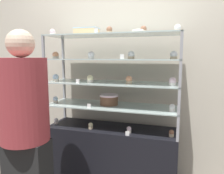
{
  "coord_description": "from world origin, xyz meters",
  "views": [
    {
      "loc": [
        0.65,
        -2.12,
        1.4
      ],
      "look_at": [
        0.0,
        0.0,
        1.09
      ],
      "focal_mm": 35.0,
      "sensor_mm": 36.0,
      "label": 1
    }
  ],
  "objects": [
    {
      "name": "back_wall",
      "position": [
        0.0,
        0.35,
        1.3
      ],
      "size": [
        8.0,
        0.05,
        2.6
      ],
      "color": "beige",
      "rests_on": "ground_plane"
    },
    {
      "name": "display_base",
      "position": [
        0.0,
        0.0,
        0.33
      ],
      "size": [
        1.35,
        0.42,
        0.65
      ],
      "color": "black",
      "rests_on": "ground_plane"
    },
    {
      "name": "display_riser_lower",
      "position": [
        0.0,
        0.0,
        0.88
      ],
      "size": [
        1.35,
        0.42,
        0.24
      ],
      "color": "#99999E",
      "rests_on": "display_base"
    },
    {
      "name": "display_riser_middle",
      "position": [
        0.0,
        0.0,
        1.12
      ],
      "size": [
        1.35,
        0.42,
        0.24
      ],
      "color": "#99999E",
      "rests_on": "display_riser_lower"
    },
    {
      "name": "display_riser_upper",
      "position": [
        0.0,
        0.0,
        1.36
      ],
      "size": [
        1.35,
        0.42,
        0.24
      ],
      "color": "#99999E",
      "rests_on": "display_riser_middle"
    },
    {
      "name": "display_riser_top",
      "position": [
        0.0,
        0.0,
        1.6
      ],
      "size": [
        1.35,
        0.42,
        0.24
      ],
      "color": "#99999E",
      "rests_on": "display_riser_upper"
    },
    {
      "name": "layer_cake_centerpiece",
      "position": [
        -0.04,
        0.01,
        0.95
      ],
      "size": [
        0.2,
        0.2,
        0.11
      ],
      "color": "brown",
      "rests_on": "display_riser_lower"
    },
    {
      "name": "sheet_cake_frosted",
      "position": [
        -0.26,
        -0.03,
        1.65
      ],
      "size": [
        0.24,
        0.13,
        0.07
      ],
      "color": "#DBBC84",
      "rests_on": "display_riser_top"
    },
    {
      "name": "cupcake_0",
      "position": [
        -0.63,
        -0.06,
        0.69
      ],
      "size": [
        0.05,
        0.05,
        0.07
      ],
      "color": "white",
      "rests_on": "display_base"
    },
    {
      "name": "cupcake_1",
      "position": [
        -0.2,
        -0.1,
        0.69
      ],
      "size": [
        0.05,
        0.05,
        0.07
      ],
      "color": "#CCB28C",
      "rests_on": "display_base"
    },
    {
      "name": "cupcake_2",
      "position": [
        0.21,
        -0.11,
        0.69
      ],
      "size": [
        0.05,
        0.05,
        0.07
      ],
      "color": "beige",
      "rests_on": "display_base"
    },
    {
      "name": "cupcake_3",
      "position": [
        0.61,
        -0.09,
        0.69
      ],
      "size": [
        0.05,
        0.05,
        0.07
      ],
      "color": "#CCB28C",
      "rests_on": "display_base"
    },
    {
      "name": "price_tag_0",
      "position": [
        0.21,
        -0.19,
        0.68
      ],
      "size": [
        0.04,
        0.0,
        0.04
      ],
      "color": "white",
      "rests_on": "display_base"
    },
    {
      "name": "cupcake_4",
      "position": [
        -0.63,
        -0.07,
        0.93
      ],
      "size": [
        0.05,
        0.05,
        0.07
      ],
      "color": "beige",
      "rests_on": "display_riser_lower"
    },
    {
      "name": "cupcake_5",
      "position": [
        0.61,
        -0.08,
        0.93
      ],
      "size": [
        0.05,
        0.05,
        0.07
      ],
      "color": "white",
      "rests_on": "display_riser_lower"
    },
    {
      "name": "price_tag_1",
      "position": [
        -0.18,
        -0.19,
        0.92
      ],
      "size": [
        0.04,
        0.0,
        0.04
      ],
      "color": "white",
      "rests_on": "display_riser_lower"
    },
    {
      "name": "cupcake_6",
      "position": [
        -0.6,
        -0.09,
        1.17
      ],
      "size": [
        0.06,
        0.06,
        0.08
      ],
      "color": "beige",
      "rests_on": "display_riser_middle"
    },
    {
      "name": "cupcake_7",
      "position": [
        -0.21,
        -0.08,
        1.17
      ],
      "size": [
        0.06,
        0.06,
        0.08
      ],
      "color": "beige",
      "rests_on": "display_riser_middle"
    },
    {
      "name": "cupcake_8",
      "position": [
        0.19,
        -0.06,
        1.17
      ],
      "size": [
        0.06,
        0.06,
        0.08
      ],
      "color": "#CCB28C",
      "rests_on": "display_riser_middle"
    },
    {
      "name": "cupcake_9",
      "position": [
        0.6,
        -0.09,
        1.17
      ],
      "size": [
        0.06,
        0.06,
        0.08
      ],
      "color": "white",
      "rests_on": "display_riser_middle"
    },
    {
      "name": "price_tag_2",
      "position": [
        -0.3,
        -0.19,
        1.16
      ],
      "size": [
        0.04,
        0.0,
        0.04
      ],
      "color": "white",
      "rests_on": "display_riser_middle"
    },
    {
      "name": "cupcake_10",
      "position": [
        -0.62,
        -0.05,
        1.41
      ],
      "size": [
        0.07,
        0.07,
        0.07
      ],
      "color": "beige",
      "rests_on": "display_riser_upper"
    },
    {
      "name": "cupcake_11",
      "position": [
        -0.19,
        -0.08,
        1.41
      ],
      "size": [
        0.07,
        0.07,
        0.07
      ],
      "color": "white",
      "rests_on": "display_riser_upper"
    },
    {
      "name": "cupcake_12",
      "position": [
        0.21,
        -0.05,
        1.41
      ],
      "size": [
        0.07,
        0.07,
        0.07
      ],
      "color": "#CCB28C",
      "rests_on": "display_riser_upper"
    },
    {
      "name": "cupcake_13",
      "position": [
        0.6,
        -0.03,
        1.41
      ],
      "size": [
        0.07,
        0.07,
        0.07
      ],
      "color": "#CCB28C",
      "rests_on": "display_riser_upper"
    },
    {
      "name": "price_tag_3",
      "position": [
        0.15,
        -0.19,
        1.4
      ],
      "size": [
        0.04,
        0.0,
        0.04
      ],
      "color": "white",
      "rests_on": "display_riser_upper"
    },
    {
      "name": "cupcake_14",
      "position": [
        -0.63,
        -0.08,
        1.65
      ],
      "size": [
        0.06,
        0.06,
        0.07
      ],
      "color": "white",
      "rests_on": "display_riser_top"
    },
    {
      "name": "cupcake_15",
      "position": [
        0.0,
        -0.09,
        1.65
      ],
      "size": [
        0.06,
        0.06,
        0.07
      ],
      "color": "#CCB28C",
      "rests_on": "display_riser_top"
    },
    {
      "name": "cupcake_16",
      "position": [
        0.32,
        -0.04,
        1.65
      ],
      "size": [
        0.06,
        0.06,
        0.07
      ],
      "color": "beige",
      "rests_on": "display_riser_top"
    },
    {
      "name": "cupcake_17",
      "position": [
        0.63,
        -0.05,
        1.65
      ],
      "size": [
        0.06,
        0.06,
        0.07
      ],
      "color": "beige",
      "rests_on": "display_riser_top"
    },
    {
      "name": "price_tag_4",
      "position": [
        -0.1,
        -0.19,
        1.64
      ],
      "size": [
        0.04,
        0.0,
        0.04
      ],
      "color": "white",
      "rests_on": "display_riser_top"
    },
    {
      "name": "donut_glazed",
      "position": [
        0.27,
        -0.03,
        1.63
      ],
      "size": [
        0.13,
        0.13,
        0.04
      ],
      "color": "#EFE5CC",
      "rests_on": "display_riser_top"
    },
    {
      "name": "customer_figure",
      "position": [
        -0.48,
        -0.75,
        0.86
      ],
      "size": [
        0.37,
        0.37,
        1.6
      ],
      "color": "black",
      "rests_on": "ground_plane"
    }
  ]
}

